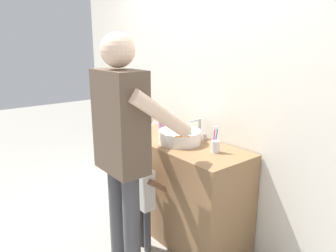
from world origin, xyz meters
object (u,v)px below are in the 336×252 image
Objects in this scene: soap_bottle at (162,125)px; child_toddler at (144,194)px; toothbrush_cup at (215,146)px; adult_parent at (123,137)px.

child_toddler is at bearing -51.50° from soap_bottle.
soap_bottle is at bearing 177.93° from toothbrush_cup.
soap_bottle is at bearing 124.41° from adult_parent.
child_toddler is 0.47× the size of adult_parent.
child_toddler is (-0.36, -0.44, -0.42)m from toothbrush_cup.
soap_bottle is 0.20× the size of child_toddler.
adult_parent is (0.49, -0.71, 0.13)m from soap_bottle.
soap_bottle is at bearing 128.50° from child_toddler.
toothbrush_cup is at bearing -2.07° from soap_bottle.
toothbrush_cup is 0.25× the size of child_toddler.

